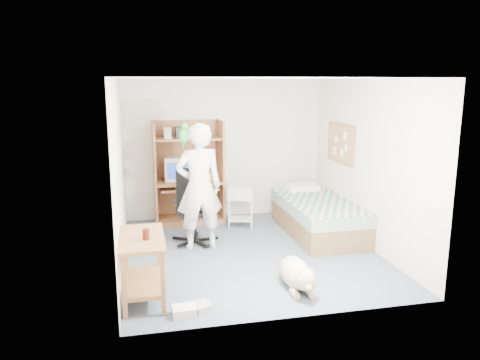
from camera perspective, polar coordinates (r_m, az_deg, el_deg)
The scene contains 21 objects.
floor at distance 6.97m, azimuth 1.23°, elevation -8.78°, with size 4.00×4.00×0.00m, color #495663.
wall_back at distance 8.56m, azimuth -1.88°, elevation 3.77°, with size 3.60×0.02×2.50m, color silver.
wall_right at distance 7.26m, azimuth 15.23°, elevation 1.89°, with size 0.02×4.00×2.50m, color silver.
wall_left at distance 6.45m, azimuth -14.45°, elevation 0.72°, with size 0.02×4.00×2.50m, color silver.
ceiling at distance 6.52m, azimuth 1.33°, elevation 12.25°, with size 3.60×4.00×0.02m, color white.
computer_hutch at distance 8.28m, azimuth -6.30°, elevation 0.41°, with size 1.20×0.63×1.80m.
bed at distance 7.81m, azimuth 9.50°, elevation -4.40°, with size 1.02×2.02×0.66m.
side_desk at distance 5.50m, azimuth -11.80°, elevation -9.31°, with size 0.50×1.00×0.75m.
corkboard at distance 8.02m, azimuth 12.17°, elevation 4.40°, with size 0.04×0.94×0.66m.
office_chair at distance 7.32m, azimuth -5.69°, elevation -4.47°, with size 0.64×0.64×1.14m.
person at distance 6.89m, azimuth -5.02°, elevation -0.87°, with size 0.69×0.45×1.89m, color white.
parrot at distance 6.75m, azimuth -6.84°, elevation 5.57°, with size 0.14×0.24×0.38m.
dog at distance 5.82m, azimuth 6.94°, elevation -11.25°, with size 0.39×1.09×0.41m.
printer_cart at distance 8.07m, azimuth 0.08°, elevation -3.25°, with size 0.52×0.46×0.53m.
printer at distance 8.00m, azimuth 0.08°, elevation -1.39°, with size 0.42×0.32×0.18m, color beige.
crt_monitor at distance 8.24m, azimuth -7.55°, elevation 1.42°, with size 0.49×0.51×0.41m.
keyboard at distance 8.16m, azimuth -6.22°, elevation -0.85°, with size 0.45×0.16×0.03m, color beige.
pencil_cup at distance 8.24m, azimuth -3.75°, elevation 0.39°, with size 0.08×0.08×0.12m, color gold.
drink_glass at distance 5.28m, azimuth -11.39°, elevation -6.52°, with size 0.08×0.08×0.12m, color #3E1409.
floor_box_a at distance 5.24m, azimuth -6.83°, elevation -15.57°, with size 0.25×0.20×0.10m, color white.
floor_box_b at distance 5.33m, azimuth -4.69°, elevation -15.11°, with size 0.18×0.22×0.08m, color #ACABA7.
Camera 1 is at (-1.54, -6.33, 2.46)m, focal length 35.00 mm.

